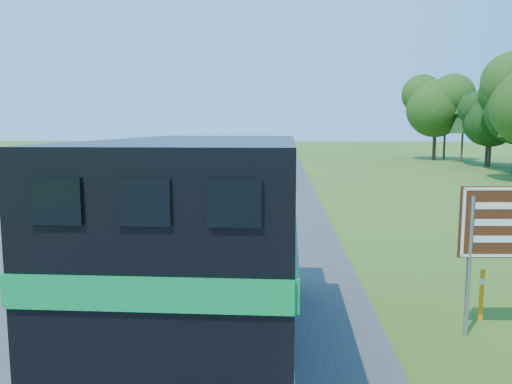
% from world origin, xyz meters
% --- Properties ---
extents(road, '(15.00, 260.00, 0.04)m').
position_xyz_m(road, '(0.00, 50.00, 0.02)').
color(road, '#38383A').
rests_on(road, ground).
extents(lane_markings, '(11.15, 260.00, 0.01)m').
position_xyz_m(lane_markings, '(0.00, 50.00, 0.04)').
color(lane_markings, yellow).
rests_on(lane_markings, road).
extents(horse_truck, '(3.04, 9.22, 4.06)m').
position_xyz_m(horse_truck, '(4.11, 3.94, 2.21)').
color(horse_truck, black).
rests_on(horse_truck, road).
extents(white_suv, '(3.55, 6.87, 1.85)m').
position_xyz_m(white_suv, '(-3.54, 40.16, 0.97)').
color(white_suv, silver).
rests_on(white_suv, road).
extents(far_car, '(1.97, 4.32, 1.44)m').
position_xyz_m(far_car, '(-3.11, 114.89, 0.76)').
color(far_car, '#B1B1B8').
rests_on(far_car, road).
extents(exit_sign, '(2.05, 0.17, 3.47)m').
position_xyz_m(exit_sign, '(9.97, 5.45, 2.25)').
color(exit_sign, gray).
rests_on(exit_sign, ground).
extents(delineator, '(0.10, 0.05, 1.19)m').
position_xyz_m(delineator, '(9.76, 6.20, 0.64)').
color(delineator, orange).
rests_on(delineator, ground).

